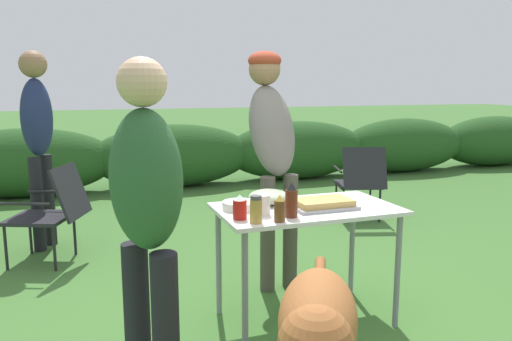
% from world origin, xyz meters
% --- Properties ---
extents(ground_plane, '(60.00, 60.00, 0.00)m').
position_xyz_m(ground_plane, '(0.00, 0.00, 0.00)').
color(ground_plane, '#3D6B2D').
extents(shrub_hedge, '(14.40, 0.90, 0.92)m').
position_xyz_m(shrub_hedge, '(0.00, 4.53, 0.46)').
color(shrub_hedge, '#234C1E').
rests_on(shrub_hedge, ground).
extents(folding_table, '(1.10, 0.64, 0.74)m').
position_xyz_m(folding_table, '(0.00, 0.00, 0.66)').
color(folding_table, silver).
rests_on(folding_table, ground).
extents(food_tray, '(0.38, 0.26, 0.06)m').
position_xyz_m(food_tray, '(0.08, -0.06, 0.77)').
color(food_tray, '#9E9EA3').
rests_on(food_tray, folding_table).
extents(plate_stack, '(0.21, 0.21, 0.05)m').
position_xyz_m(plate_stack, '(-0.41, 0.08, 0.76)').
color(plate_stack, white).
rests_on(plate_stack, folding_table).
extents(mixing_bowl, '(0.26, 0.26, 0.09)m').
position_xyz_m(mixing_bowl, '(-0.19, 0.16, 0.79)').
color(mixing_bowl, '#ADBC99').
rests_on(mixing_bowl, folding_table).
extents(paper_cup_stack, '(0.08, 0.08, 0.12)m').
position_xyz_m(paper_cup_stack, '(-0.32, -0.09, 0.80)').
color(paper_cup_stack, white).
rests_on(paper_cup_stack, folding_table).
extents(spice_jar, '(0.07, 0.07, 0.15)m').
position_xyz_m(spice_jar, '(-0.41, -0.23, 0.81)').
color(spice_jar, '#B2893D').
rests_on(spice_jar, folding_table).
extents(ketchup_bottle, '(0.08, 0.08, 0.14)m').
position_xyz_m(ketchup_bottle, '(-0.47, -0.13, 0.81)').
color(ketchup_bottle, red).
rests_on(ketchup_bottle, folding_table).
extents(bbq_sauce_bottle, '(0.07, 0.07, 0.20)m').
position_xyz_m(bbq_sauce_bottle, '(-0.18, -0.19, 0.84)').
color(bbq_sauce_bottle, '#562314').
rests_on(bbq_sauce_bottle, folding_table).
extents(beer_bottle, '(0.06, 0.06, 0.15)m').
position_xyz_m(beer_bottle, '(-0.28, -0.25, 0.81)').
color(beer_bottle, brown).
rests_on(beer_bottle, folding_table).
extents(standing_person_in_gray_fleece, '(0.37, 0.50, 1.73)m').
position_xyz_m(standing_person_in_gray_fleece, '(0.03, 0.66, 1.11)').
color(standing_person_in_gray_fleece, '#4C473D').
rests_on(standing_person_in_gray_fleece, ground).
extents(standing_person_in_olive_jacket, '(0.37, 0.41, 1.78)m').
position_xyz_m(standing_person_in_olive_jacket, '(-1.64, 2.12, 1.10)').
color(standing_person_in_olive_jacket, black).
rests_on(standing_person_in_olive_jacket, ground).
extents(standing_person_with_beanie, '(0.43, 0.46, 1.60)m').
position_xyz_m(standing_person_with_beanie, '(-1.03, -0.55, 0.95)').
color(standing_person_with_beanie, black).
rests_on(standing_person_with_beanie, ground).
extents(dog, '(0.63, 1.01, 0.82)m').
position_xyz_m(dog, '(-0.49, -1.13, 0.56)').
color(dog, '#9E5B2D').
rests_on(dog, ground).
extents(camp_chair_green_behind_table, '(0.62, 0.70, 0.83)m').
position_xyz_m(camp_chair_green_behind_table, '(1.58, 1.97, 0.47)').
color(camp_chair_green_behind_table, '#232328').
rests_on(camp_chair_green_behind_table, ground).
extents(camp_chair_near_hedge, '(0.72, 0.65, 0.83)m').
position_xyz_m(camp_chair_near_hedge, '(-1.54, 1.67, 0.47)').
color(camp_chair_near_hedge, '#232328').
rests_on(camp_chair_near_hedge, ground).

